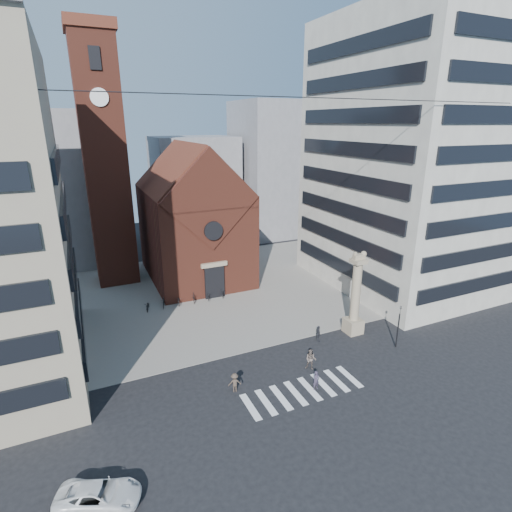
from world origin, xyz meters
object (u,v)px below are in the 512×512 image
(lion_column, at_px, (355,301))
(white_car, at_px, (99,496))
(traffic_light, at_px, (398,326))
(pedestrian_1, at_px, (311,359))
(pedestrian_0, at_px, (316,380))
(pedestrian_2, at_px, (318,334))
(scooter_0, at_px, (148,306))

(lion_column, xyz_separation_m, white_car, (-24.93, -9.89, -2.82))
(traffic_light, relative_size, pedestrian_1, 2.23)
(white_car, height_order, pedestrian_0, pedestrian_0)
(pedestrian_2, height_order, scooter_0, pedestrian_2)
(white_car, distance_m, pedestrian_0, 16.94)
(lion_column, bearing_deg, pedestrian_0, -143.36)
(scooter_0, bearing_deg, white_car, -91.82)
(pedestrian_0, bearing_deg, white_car, -176.36)
(lion_column, distance_m, white_car, 26.96)
(lion_column, height_order, white_car, lion_column)
(lion_column, relative_size, pedestrian_0, 5.29)
(traffic_light, bearing_deg, white_car, -167.66)
(lion_column, height_order, scooter_0, lion_column)
(lion_column, bearing_deg, pedestrian_1, -153.12)
(pedestrian_0, bearing_deg, pedestrian_2, 47.11)
(lion_column, distance_m, pedestrian_1, 8.58)
(traffic_light, bearing_deg, lion_column, 116.46)
(lion_column, bearing_deg, scooter_0, 142.83)
(pedestrian_1, xyz_separation_m, pedestrian_2, (3.16, 3.71, -0.14))
(traffic_light, xyz_separation_m, scooter_0, (-20.08, 17.71, -1.75))
(lion_column, distance_m, scooter_0, 22.89)
(traffic_light, bearing_deg, pedestrian_2, 146.99)
(white_car, distance_m, pedestrian_2, 23.00)
(white_car, height_order, pedestrian_1, pedestrian_1)
(traffic_light, distance_m, pedestrian_0, 10.71)
(white_car, bearing_deg, pedestrian_0, -56.04)
(lion_column, bearing_deg, traffic_light, -63.54)
(pedestrian_1, bearing_deg, white_car, -118.32)
(lion_column, height_order, pedestrian_1, lion_column)
(pedestrian_1, relative_size, pedestrian_2, 1.17)
(traffic_light, height_order, pedestrian_1, traffic_light)
(white_car, distance_m, scooter_0, 24.57)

